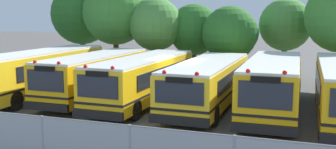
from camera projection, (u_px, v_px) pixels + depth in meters
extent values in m
plane|color=#514F4C|center=(176.00, 105.00, 20.83)|extent=(160.00, 160.00, 0.00)
cube|color=yellow|center=(43.00, 71.00, 23.21)|extent=(2.62, 10.49, 2.17)
cube|color=white|center=(42.00, 52.00, 23.04)|extent=(2.57, 10.28, 0.12)
cube|color=black|center=(63.00, 65.00, 23.07)|extent=(0.23, 8.14, 0.78)
cube|color=black|center=(29.00, 64.00, 23.82)|extent=(0.23, 8.14, 0.78)
cube|color=black|center=(43.00, 78.00, 23.28)|extent=(2.65, 10.60, 0.10)
cylinder|color=black|center=(15.00, 101.00, 19.44)|extent=(0.30, 1.01, 1.00)
cylinder|color=black|center=(88.00, 79.00, 26.24)|extent=(0.30, 1.01, 1.00)
cylinder|color=black|center=(61.00, 77.00, 26.89)|extent=(0.30, 1.01, 1.00)
cube|color=#EAA80C|center=(96.00, 75.00, 22.26)|extent=(2.38, 9.21, 2.04)
cube|color=white|center=(96.00, 56.00, 22.10)|extent=(2.33, 9.03, 0.12)
cube|color=black|center=(46.00, 107.00, 18.02)|extent=(2.41, 0.16, 0.36)
cube|color=black|center=(45.00, 81.00, 17.89)|extent=(1.94, 0.06, 0.98)
cube|color=black|center=(118.00, 69.00, 22.10)|extent=(0.05, 7.18, 0.74)
cube|color=black|center=(81.00, 67.00, 22.89)|extent=(0.05, 7.18, 0.74)
cube|color=black|center=(96.00, 82.00, 22.32)|extent=(2.40, 9.31, 0.10)
sphere|color=red|center=(59.00, 63.00, 17.72)|extent=(0.18, 0.18, 0.18)
sphere|color=red|center=(35.00, 62.00, 18.14)|extent=(0.18, 0.18, 0.18)
cube|color=black|center=(45.00, 69.00, 17.80)|extent=(1.06, 0.08, 0.24)
cylinder|color=black|center=(83.00, 102.00, 19.06)|extent=(0.28, 1.00, 1.00)
cylinder|color=black|center=(47.00, 99.00, 19.74)|extent=(0.28, 1.00, 1.00)
cylinder|color=black|center=(134.00, 83.00, 24.67)|extent=(0.28, 1.00, 1.00)
cylinder|color=black|center=(104.00, 81.00, 25.35)|extent=(0.28, 1.00, 1.00)
cube|color=yellow|center=(145.00, 78.00, 21.06)|extent=(2.51, 9.84, 2.02)
cube|color=white|center=(144.00, 58.00, 20.90)|extent=(2.46, 9.65, 0.12)
cube|color=black|center=(97.00, 115.00, 16.57)|extent=(2.41, 0.20, 0.36)
cube|color=black|center=(97.00, 87.00, 16.44)|extent=(1.94, 0.09, 0.97)
cube|color=black|center=(167.00, 72.00, 20.88)|extent=(0.15, 7.65, 0.73)
cube|color=black|center=(127.00, 70.00, 21.70)|extent=(0.15, 7.65, 0.73)
cube|color=black|center=(145.00, 85.00, 21.12)|extent=(2.54, 9.94, 0.10)
sphere|color=red|center=(113.00, 68.00, 16.25)|extent=(0.18, 0.18, 0.18)
sphere|color=red|center=(86.00, 67.00, 16.70)|extent=(0.18, 0.18, 0.18)
cube|color=black|center=(97.00, 74.00, 16.35)|extent=(1.07, 0.10, 0.24)
cylinder|color=black|center=(135.00, 110.00, 17.58)|extent=(0.29, 1.00, 1.00)
cylinder|color=black|center=(94.00, 106.00, 18.30)|extent=(0.29, 1.00, 1.00)
cylinder|color=black|center=(181.00, 85.00, 23.71)|extent=(0.29, 1.00, 1.00)
cylinder|color=black|center=(149.00, 83.00, 24.43)|extent=(0.29, 1.00, 1.00)
cube|color=yellow|center=(209.00, 82.00, 20.21)|extent=(2.53, 9.93, 1.91)
cube|color=white|center=(209.00, 62.00, 20.05)|extent=(2.48, 9.73, 0.12)
cube|color=black|center=(178.00, 121.00, 15.64)|extent=(2.53, 0.17, 0.36)
cube|color=black|center=(179.00, 93.00, 15.52)|extent=(2.03, 0.07, 0.92)
cube|color=black|center=(234.00, 76.00, 20.02)|extent=(0.08, 7.73, 0.69)
cube|color=black|center=(187.00, 74.00, 20.86)|extent=(0.08, 7.73, 0.69)
cube|color=black|center=(209.00, 89.00, 20.26)|extent=(2.55, 10.02, 0.10)
sphere|color=red|center=(197.00, 74.00, 15.34)|extent=(0.18, 0.18, 0.18)
sphere|color=red|center=(164.00, 72.00, 15.79)|extent=(0.18, 0.18, 0.18)
cube|color=black|center=(179.00, 80.00, 15.44)|extent=(1.12, 0.09, 0.24)
cylinder|color=black|center=(214.00, 115.00, 16.65)|extent=(0.28, 1.00, 1.00)
cylinder|color=black|center=(165.00, 111.00, 17.38)|extent=(0.28, 1.00, 1.00)
cylinder|color=black|center=(240.00, 88.00, 22.90)|extent=(0.28, 1.00, 1.00)
cylinder|color=black|center=(203.00, 86.00, 23.63)|extent=(0.28, 1.00, 1.00)
cube|color=#EAA80C|center=(273.00, 84.00, 18.87)|extent=(2.54, 9.63, 2.13)
cube|color=white|center=(274.00, 61.00, 18.71)|extent=(2.49, 9.44, 0.12)
cube|color=black|center=(264.00, 129.00, 14.44)|extent=(2.43, 0.20, 0.36)
cube|color=black|center=(265.00, 95.00, 14.30)|extent=(1.95, 0.09, 1.02)
cube|color=black|center=(300.00, 77.00, 18.72)|extent=(0.17, 7.48, 0.77)
cube|color=black|center=(249.00, 75.00, 19.48)|extent=(0.17, 7.48, 0.77)
cube|color=black|center=(273.00, 93.00, 18.94)|extent=(2.57, 9.73, 0.10)
sphere|color=red|center=(285.00, 73.00, 14.13)|extent=(0.18, 0.18, 0.18)
sphere|color=red|center=(248.00, 71.00, 14.54)|extent=(0.18, 0.18, 0.18)
cube|color=black|center=(265.00, 80.00, 14.20)|extent=(1.07, 0.10, 0.24)
cylinder|color=black|center=(294.00, 122.00, 15.49)|extent=(0.30, 1.00, 1.00)
cylinder|color=black|center=(241.00, 118.00, 16.15)|extent=(0.30, 1.00, 1.00)
cylinder|color=black|center=(296.00, 93.00, 21.49)|extent=(0.30, 1.00, 1.00)
cylinder|color=black|center=(257.00, 90.00, 22.15)|extent=(0.30, 1.00, 1.00)
cube|color=black|center=(318.00, 79.00, 18.59)|extent=(0.05, 8.31, 0.75)
cylinder|color=black|center=(323.00, 127.00, 14.78)|extent=(0.28, 1.00, 1.00)
cylinder|color=black|center=(318.00, 92.00, 21.73)|extent=(0.28, 1.00, 1.00)
cylinder|color=#4C3823|center=(83.00, 54.00, 32.75)|extent=(0.44, 0.44, 2.96)
sphere|color=#286623|center=(82.00, 14.00, 32.26)|extent=(4.99, 4.99, 4.99)
sphere|color=#286623|center=(78.00, 12.00, 32.80)|extent=(3.62, 3.62, 3.62)
cylinder|color=#4C3823|center=(116.00, 57.00, 30.35)|extent=(0.41, 0.41, 3.08)
sphere|color=#387A2D|center=(115.00, 12.00, 29.85)|extent=(4.94, 4.94, 4.94)
sphere|color=#387A2D|center=(118.00, 11.00, 29.88)|extent=(2.80, 2.80, 2.80)
cylinder|color=#4C3823|center=(156.00, 62.00, 29.11)|extent=(0.40, 0.40, 2.60)
sphere|color=#478438|center=(155.00, 24.00, 28.70)|extent=(3.89, 3.89, 3.89)
sphere|color=#478438|center=(149.00, 18.00, 29.21)|extent=(2.88, 2.88, 2.88)
cylinder|color=#4C3823|center=(194.00, 64.00, 29.55)|extent=(0.38, 0.38, 2.22)
sphere|color=#286623|center=(194.00, 30.00, 29.17)|extent=(3.82, 3.82, 3.82)
sphere|color=#286623|center=(198.00, 27.00, 29.22)|extent=(2.69, 2.69, 2.69)
cylinder|color=#4C3823|center=(229.00, 69.00, 27.30)|extent=(0.37, 0.37, 2.05)
sphere|color=#286623|center=(230.00, 34.00, 26.94)|extent=(3.79, 3.79, 3.79)
sphere|color=#286623|center=(238.00, 33.00, 26.60)|extent=(2.80, 2.80, 2.80)
cylinder|color=#4C3823|center=(284.00, 62.00, 28.61)|extent=(0.39, 0.39, 2.63)
sphere|color=#478438|center=(285.00, 25.00, 28.20)|extent=(3.77, 3.77, 3.77)
sphere|color=#478438|center=(277.00, 24.00, 28.49)|extent=(2.44, 2.44, 2.44)
sphere|color=#387A2D|center=(335.00, 20.00, 24.90)|extent=(3.32, 3.32, 3.32)
cylinder|color=#9EA0A3|center=(43.00, 147.00, 11.33)|extent=(0.07, 0.07, 1.85)
cube|color=#ADB2B7|center=(43.00, 147.00, 11.33)|extent=(22.11, 0.02, 1.81)
cylinder|color=#9EA0A3|center=(42.00, 117.00, 11.20)|extent=(22.11, 0.04, 0.04)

